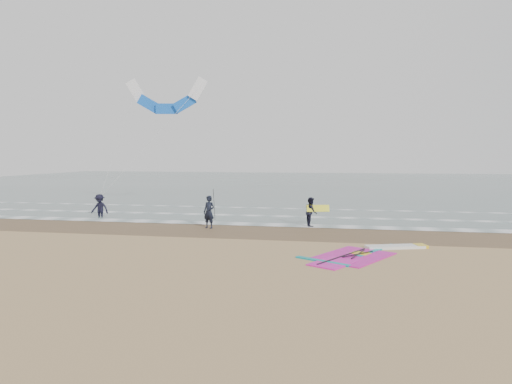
% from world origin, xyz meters
% --- Properties ---
extents(ground, '(120.00, 120.00, 0.00)m').
position_xyz_m(ground, '(0.00, 0.00, 0.00)').
color(ground, tan).
rests_on(ground, ground).
extents(sea_water, '(120.00, 80.00, 0.02)m').
position_xyz_m(sea_water, '(0.00, 48.00, 0.01)').
color(sea_water, '#47605E').
rests_on(sea_water, ground).
extents(wet_sand_band, '(120.00, 5.00, 0.01)m').
position_xyz_m(wet_sand_band, '(0.00, 6.00, 0.00)').
color(wet_sand_band, brown).
rests_on(wet_sand_band, ground).
extents(foam_waterline, '(120.00, 9.15, 0.02)m').
position_xyz_m(foam_waterline, '(0.00, 10.44, 0.03)').
color(foam_waterline, white).
rests_on(foam_waterline, ground).
extents(windsurf_rig, '(5.57, 5.28, 0.13)m').
position_xyz_m(windsurf_rig, '(4.82, 1.13, 0.04)').
color(windsurf_rig, white).
rests_on(windsurf_rig, ground).
extents(person_standing, '(0.77, 0.62, 1.84)m').
position_xyz_m(person_standing, '(-3.48, 6.43, 0.92)').
color(person_standing, black).
rests_on(person_standing, ground).
extents(person_walking, '(0.80, 0.94, 1.69)m').
position_xyz_m(person_walking, '(2.09, 8.16, 0.84)').
color(person_walking, black).
rests_on(person_walking, ground).
extents(person_wading, '(1.23, 0.74, 1.87)m').
position_xyz_m(person_wading, '(-11.91, 9.57, 0.93)').
color(person_wading, black).
rests_on(person_wading, ground).
extents(held_pole, '(0.17, 0.86, 1.82)m').
position_xyz_m(held_pole, '(-3.18, 6.43, 1.35)').
color(held_pole, black).
rests_on(held_pole, ground).
extents(carried_kiteboard, '(1.30, 0.51, 0.39)m').
position_xyz_m(carried_kiteboard, '(2.49, 8.06, 1.07)').
color(carried_kiteboard, yellow).
rests_on(carried_kiteboard, ground).
extents(surf_kite, '(6.28, 4.92, 8.52)m').
position_xyz_m(surf_kite, '(-8.98, 14.22, 8.18)').
color(surf_kite, white).
rests_on(surf_kite, ground).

